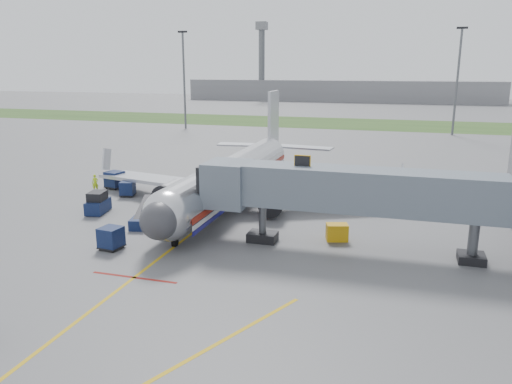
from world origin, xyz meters
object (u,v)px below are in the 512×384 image
(baggage_tug, at_px, (98,204))
(ramp_worker, at_px, (95,183))
(airliner, at_px, (233,176))
(belt_loader, at_px, (143,219))

(baggage_tug, xyz_separation_m, ramp_worker, (-4.96, 6.95, 0.05))
(baggage_tug, relative_size, ramp_worker, 1.65)
(airliner, distance_m, baggage_tug, 12.99)
(airliner, xyz_separation_m, belt_loader, (-4.90, -9.30, -2.13))
(belt_loader, height_order, ramp_worker, belt_loader)
(baggage_tug, distance_m, belt_loader, 6.15)
(baggage_tug, relative_size, belt_loader, 0.70)
(baggage_tug, distance_m, ramp_worker, 8.53)
(airliner, xyz_separation_m, baggage_tug, (-10.67, -7.19, -1.76))
(airliner, relative_size, belt_loader, 8.14)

